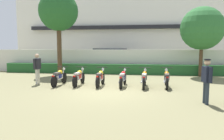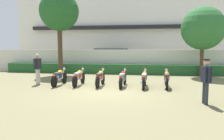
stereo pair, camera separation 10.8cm
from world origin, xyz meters
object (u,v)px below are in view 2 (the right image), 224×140
at_px(tree_near_inspector, 59,12).
at_px(motorcycle_in_row_5, 167,79).
at_px(motorcycle_in_row_0, 59,77).
at_px(motorcycle_in_row_1, 79,77).
at_px(motorcycle_in_row_4, 144,79).
at_px(parked_car, 113,59).
at_px(tree_far_side, 203,28).
at_px(motorcycle_in_row_2, 100,78).
at_px(motorcycle_in_row_3, 123,78).
at_px(inspector_person, 38,66).
at_px(officer_0, 206,78).

height_order(tree_near_inspector, motorcycle_in_row_5, tree_near_inspector).
bearing_deg(motorcycle_in_row_0, motorcycle_in_row_1, -83.08).
bearing_deg(tree_near_inspector, motorcycle_in_row_4, -35.89).
xyz_separation_m(parked_car, motorcycle_in_row_0, (-1.53, -8.65, -0.49)).
bearing_deg(tree_far_side, motorcycle_in_row_2, -142.51).
bearing_deg(motorcycle_in_row_3, parked_car, 15.08).
distance_m(motorcycle_in_row_3, motorcycle_in_row_5, 2.18).
relative_size(motorcycle_in_row_0, inspector_person, 1.17).
bearing_deg(tree_near_inspector, motorcycle_in_row_5, -30.75).
distance_m(parked_car, motorcycle_in_row_4, 9.16).
xyz_separation_m(motorcycle_in_row_1, motorcycle_in_row_3, (2.33, -0.01, -0.00)).
bearing_deg(motorcycle_in_row_5, motorcycle_in_row_1, 93.54).
xyz_separation_m(inspector_person, officer_0, (7.92, -3.05, -0.04)).
xyz_separation_m(motorcycle_in_row_3, officer_0, (3.23, -2.95, 0.50)).
bearing_deg(parked_car, officer_0, -58.26).
relative_size(parked_car, motorcycle_in_row_2, 2.59).
bearing_deg(motorcycle_in_row_3, inspector_person, 91.69).
height_order(tree_far_side, motorcycle_in_row_3, tree_far_side).
bearing_deg(motorcycle_in_row_0, motorcycle_in_row_5, -87.84).
distance_m(motorcycle_in_row_1, motorcycle_in_row_3, 2.33).
relative_size(tree_far_side, motorcycle_in_row_0, 2.45).
bearing_deg(parked_car, motorcycle_in_row_1, -85.35).
distance_m(parked_car, motorcycle_in_row_5, 9.43).
xyz_separation_m(tree_near_inspector, tree_far_side, (10.00, 0.21, -1.29)).
xyz_separation_m(tree_near_inspector, motorcycle_in_row_1, (2.78, -4.36, -4.09)).
relative_size(parked_car, officer_0, 2.95).
distance_m(tree_near_inspector, inspector_person, 5.57).
xyz_separation_m(tree_near_inspector, motorcycle_in_row_2, (3.94, -4.43, -4.09)).
height_order(motorcycle_in_row_2, inspector_person, inspector_person).
distance_m(motorcycle_in_row_1, officer_0, 6.32).
relative_size(motorcycle_in_row_2, motorcycle_in_row_3, 0.95).
relative_size(tree_near_inspector, motorcycle_in_row_1, 3.10).
distance_m(motorcycle_in_row_4, officer_0, 3.59).
height_order(tree_far_side, motorcycle_in_row_2, tree_far_side).
height_order(motorcycle_in_row_2, motorcycle_in_row_5, motorcycle_in_row_5).
relative_size(parked_car, tree_far_side, 1.00).
relative_size(tree_near_inspector, motorcycle_in_row_2, 3.30).
xyz_separation_m(motorcycle_in_row_1, officer_0, (5.56, -2.96, 0.49)).
relative_size(inspector_person, officer_0, 1.03).
height_order(motorcycle_in_row_3, officer_0, officer_0).
xyz_separation_m(motorcycle_in_row_1, motorcycle_in_row_4, (3.41, -0.12, 0.01)).
xyz_separation_m(motorcycle_in_row_2, officer_0, (4.39, -2.88, 0.49)).
bearing_deg(tree_near_inspector, inspector_person, -84.33).
height_order(motorcycle_in_row_0, motorcycle_in_row_2, same).
relative_size(tree_far_side, motorcycle_in_row_3, 2.45).
xyz_separation_m(tree_near_inspector, motorcycle_in_row_0, (1.74, -4.47, -4.09)).
relative_size(motorcycle_in_row_3, motorcycle_in_row_5, 1.04).
relative_size(tree_far_side, motorcycle_in_row_4, 2.57).
xyz_separation_m(motorcycle_in_row_0, motorcycle_in_row_1, (1.04, 0.11, -0.00)).
bearing_deg(motorcycle_in_row_3, motorcycle_in_row_4, -93.21).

